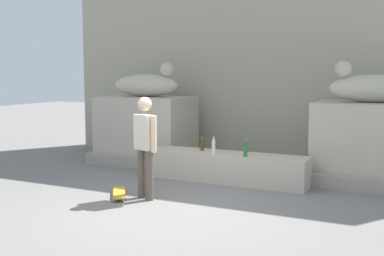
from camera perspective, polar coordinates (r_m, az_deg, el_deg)
ground_plane at (r=7.35m, az=-2.39°, el=-9.69°), size 40.00×40.00×0.00m
facade_wall at (r=11.50m, az=9.17°, el=12.75°), size 10.32×0.60×6.61m
pedestal_left at (r=11.21m, az=-5.44°, el=-0.11°), size 2.05×1.38×1.50m
pedestal_right at (r=9.61m, az=20.47°, el=-1.64°), size 2.05×1.38×1.50m
statue_reclining_left at (r=11.12m, az=-5.33°, el=5.18°), size 1.63×0.66×0.78m
statue_reclining_right at (r=9.52m, az=20.51°, el=4.54°), size 1.69×0.94×0.78m
ledge_block at (r=9.15m, az=3.98°, el=-4.65°), size 3.13×0.64×0.55m
skater at (r=7.82m, az=-5.57°, el=-1.80°), size 0.51×0.32×1.67m
skateboard at (r=8.17m, az=-8.63°, el=-7.61°), size 0.62×0.77×0.08m
bottle_clear at (r=8.98m, az=2.58°, el=-2.20°), size 0.07×0.07×0.32m
bottle_green at (r=8.70m, az=6.35°, el=-2.55°), size 0.07×0.07×0.31m
bottle_brown at (r=9.32m, az=1.22°, el=-2.06°), size 0.07×0.07×0.26m
stair_step at (r=9.59m, az=5.02°, el=-5.07°), size 6.97×0.50×0.24m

